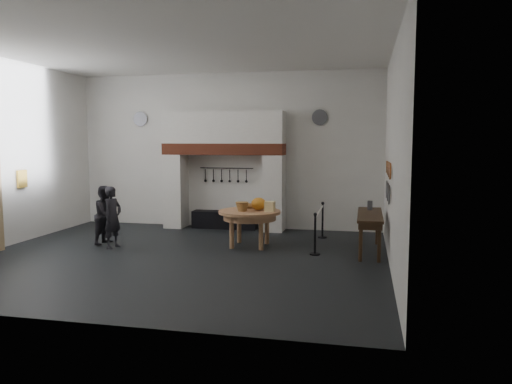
% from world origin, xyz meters
% --- Properties ---
extents(floor, '(9.00, 8.00, 0.02)m').
position_xyz_m(floor, '(0.00, 0.00, 0.00)').
color(floor, black).
rests_on(floor, ground).
extents(ceiling, '(9.00, 8.00, 0.02)m').
position_xyz_m(ceiling, '(0.00, 0.00, 4.50)').
color(ceiling, silver).
rests_on(ceiling, wall_back).
extents(wall_back, '(9.00, 0.02, 4.50)m').
position_xyz_m(wall_back, '(0.00, 4.00, 2.25)').
color(wall_back, silver).
rests_on(wall_back, floor).
extents(wall_front, '(9.00, 0.02, 4.50)m').
position_xyz_m(wall_front, '(0.00, -4.00, 2.25)').
color(wall_front, silver).
rests_on(wall_front, floor).
extents(wall_right, '(0.02, 8.00, 4.50)m').
position_xyz_m(wall_right, '(4.50, 0.00, 2.25)').
color(wall_right, silver).
rests_on(wall_right, floor).
extents(chimney_pier_left, '(0.55, 0.70, 2.15)m').
position_xyz_m(chimney_pier_left, '(-1.48, 3.65, 1.07)').
color(chimney_pier_left, silver).
rests_on(chimney_pier_left, floor).
extents(chimney_pier_right, '(0.55, 0.70, 2.15)m').
position_xyz_m(chimney_pier_right, '(1.48, 3.65, 1.07)').
color(chimney_pier_right, silver).
rests_on(chimney_pier_right, floor).
extents(hearth_brick_band, '(3.50, 0.72, 0.32)m').
position_xyz_m(hearth_brick_band, '(0.00, 3.65, 2.31)').
color(hearth_brick_band, '#9E442B').
rests_on(hearth_brick_band, chimney_pier_left).
extents(chimney_hood, '(3.50, 0.70, 0.90)m').
position_xyz_m(chimney_hood, '(0.00, 3.65, 2.92)').
color(chimney_hood, silver).
rests_on(chimney_hood, hearth_brick_band).
extents(iron_range, '(1.90, 0.45, 0.50)m').
position_xyz_m(iron_range, '(0.00, 3.72, 0.25)').
color(iron_range, black).
rests_on(iron_range, floor).
extents(utensil_rail, '(1.60, 0.02, 0.02)m').
position_xyz_m(utensil_rail, '(0.00, 3.92, 1.75)').
color(utensil_rail, black).
rests_on(utensil_rail, wall_back).
extents(wall_plaque, '(0.05, 0.34, 0.44)m').
position_xyz_m(wall_plaque, '(-4.45, 0.80, 1.60)').
color(wall_plaque, gold).
rests_on(wall_plaque, wall_left).
extents(work_table, '(1.62, 1.62, 0.07)m').
position_xyz_m(work_table, '(1.26, 1.48, 0.84)').
color(work_table, '#A7714F').
rests_on(work_table, floor).
extents(pumpkin, '(0.36, 0.36, 0.31)m').
position_xyz_m(pumpkin, '(1.46, 1.58, 1.03)').
color(pumpkin, orange).
rests_on(pumpkin, work_table).
extents(cheese_block_big, '(0.22, 0.22, 0.24)m').
position_xyz_m(cheese_block_big, '(1.76, 1.43, 0.99)').
color(cheese_block_big, '#EED48E').
rests_on(cheese_block_big, work_table).
extents(cheese_block_small, '(0.18, 0.18, 0.20)m').
position_xyz_m(cheese_block_small, '(1.74, 1.73, 0.97)').
color(cheese_block_small, '#FFE098').
rests_on(cheese_block_small, work_table).
extents(wicker_basket, '(0.35, 0.35, 0.22)m').
position_xyz_m(wicker_basket, '(1.11, 1.33, 0.98)').
color(wicker_basket, '#9E663A').
rests_on(wicker_basket, work_table).
extents(bread_loaf, '(0.31, 0.18, 0.13)m').
position_xyz_m(bread_loaf, '(1.16, 1.83, 0.94)').
color(bread_loaf, '#9E6F38').
rests_on(bread_loaf, work_table).
extents(visitor_near, '(0.46, 0.60, 1.48)m').
position_xyz_m(visitor_near, '(-1.89, 0.61, 0.74)').
color(visitor_near, black).
rests_on(visitor_near, floor).
extents(visitor_far, '(0.62, 0.76, 1.45)m').
position_xyz_m(visitor_far, '(-2.29, 1.01, 0.72)').
color(visitor_far, black).
rests_on(visitor_far, floor).
extents(side_table, '(0.55, 2.20, 0.06)m').
position_xyz_m(side_table, '(4.10, 1.42, 0.87)').
color(side_table, '#382514').
rests_on(side_table, floor).
extents(pewter_jug, '(0.12, 0.12, 0.22)m').
position_xyz_m(pewter_jug, '(4.10, 2.02, 1.01)').
color(pewter_jug, '#454449').
rests_on(pewter_jug, side_table).
extents(copper_pan_a, '(0.03, 0.34, 0.34)m').
position_xyz_m(copper_pan_a, '(4.46, 0.20, 1.95)').
color(copper_pan_a, '#C6662D').
rests_on(copper_pan_a, wall_right).
extents(copper_pan_b, '(0.03, 0.32, 0.32)m').
position_xyz_m(copper_pan_b, '(4.46, 0.75, 1.95)').
color(copper_pan_b, '#C6662D').
rests_on(copper_pan_b, wall_right).
extents(copper_pan_c, '(0.03, 0.30, 0.30)m').
position_xyz_m(copper_pan_c, '(4.46, 1.30, 1.95)').
color(copper_pan_c, '#C6662D').
rests_on(copper_pan_c, wall_right).
extents(copper_pan_d, '(0.03, 0.28, 0.28)m').
position_xyz_m(copper_pan_d, '(4.46, 1.85, 1.95)').
color(copper_pan_d, '#C6662D').
rests_on(copper_pan_d, wall_right).
extents(pewter_plate_left, '(0.03, 0.40, 0.40)m').
position_xyz_m(pewter_plate_left, '(4.46, 0.40, 1.45)').
color(pewter_plate_left, '#4C4C51').
rests_on(pewter_plate_left, wall_right).
extents(pewter_plate_mid, '(0.03, 0.40, 0.40)m').
position_xyz_m(pewter_plate_mid, '(4.46, 1.00, 1.45)').
color(pewter_plate_mid, '#4C4C51').
rests_on(pewter_plate_mid, wall_right).
extents(pewter_plate_right, '(0.03, 0.40, 0.40)m').
position_xyz_m(pewter_plate_right, '(4.46, 1.60, 1.45)').
color(pewter_plate_right, '#4C4C51').
rests_on(pewter_plate_right, wall_right).
extents(pewter_plate_back_left, '(0.44, 0.03, 0.44)m').
position_xyz_m(pewter_plate_back_left, '(-2.70, 3.96, 3.20)').
color(pewter_plate_back_left, '#4C4C51').
rests_on(pewter_plate_back_left, wall_back).
extents(pewter_plate_back_right, '(0.44, 0.03, 0.44)m').
position_xyz_m(pewter_plate_back_right, '(2.70, 3.96, 3.20)').
color(pewter_plate_back_right, '#4C4C51').
rests_on(pewter_plate_back_right, wall_back).
extents(barrier_post_near, '(0.05, 0.05, 0.90)m').
position_xyz_m(barrier_post_near, '(2.90, 0.90, 0.45)').
color(barrier_post_near, black).
rests_on(barrier_post_near, floor).
extents(barrier_post_far, '(0.05, 0.05, 0.90)m').
position_xyz_m(barrier_post_far, '(2.90, 2.90, 0.45)').
color(barrier_post_far, black).
rests_on(barrier_post_far, floor).
extents(barrier_rope, '(0.04, 2.00, 0.04)m').
position_xyz_m(barrier_rope, '(2.90, 1.90, 0.85)').
color(barrier_rope, white).
rests_on(barrier_rope, barrier_post_near).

